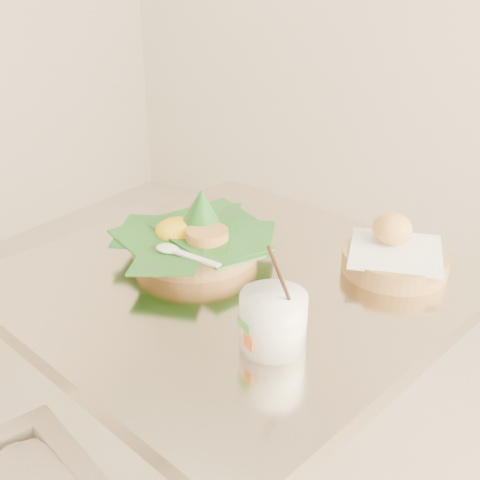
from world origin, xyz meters
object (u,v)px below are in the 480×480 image
Objects in this scene: bread_basket at (394,255)px; coffee_mug at (272,319)px; cafe_table at (235,380)px; rice_basket at (195,235)px.

bread_basket is 1.23× the size of coffee_mug.
cafe_table is at bearing -139.85° from bread_basket.
coffee_mug is at bearing -99.53° from bread_basket.
rice_basket is 0.31m from coffee_mug.
cafe_table is at bearing 140.15° from coffee_mug.
coffee_mug is (0.16, -0.13, 0.26)m from cafe_table.
rice_basket is at bearing 165.13° from cafe_table.
cafe_table is at bearing -14.87° from rice_basket.
cafe_table is 4.93× the size of coffee_mug.
cafe_table is 0.34m from coffee_mug.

